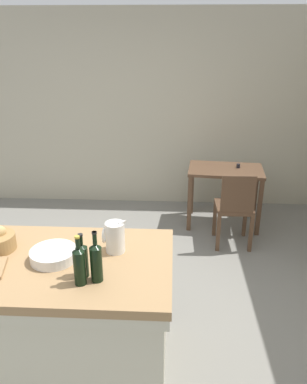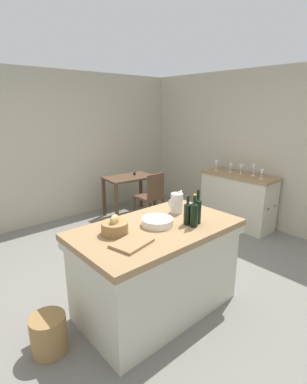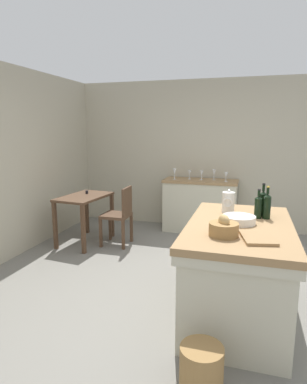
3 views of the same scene
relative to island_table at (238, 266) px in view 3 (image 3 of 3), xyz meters
name	(u,v)px [view 3 (image 3 of 3)]	position (x,y,z in m)	size (l,w,h in m)	color
ground_plane	(191,293)	(0.28, 0.48, -0.49)	(6.76, 6.76, 0.00)	slate
wall_right	(219,155)	(2.88, 0.48, 0.81)	(0.12, 5.20, 2.60)	#B2AA93
island_table	(238,266)	(0.00, 0.00, 0.00)	(1.59, 0.93, 0.90)	#99754C
side_cabinet	(200,205)	(2.54, 0.74, -0.03)	(0.52, 1.27, 0.90)	#99754C
writing_desk	(85,203)	(1.44, 2.37, 0.14)	(0.95, 0.64, 0.80)	#513826
wooden_chair	(120,214)	(1.48, 1.80, 0.01)	(0.41, 0.41, 0.90)	#513826
pitcher	(228,202)	(0.41, 0.14, 0.53)	(0.17, 0.13, 0.25)	silver
wash_bowl	(239,219)	(0.02, 0.01, 0.45)	(0.30, 0.30, 0.07)	silver
bread_basket	(224,228)	(-0.40, 0.12, 0.48)	(0.24, 0.24, 0.18)	olive
cutting_board	(258,238)	(-0.41, -0.15, 0.43)	(0.32, 0.24, 0.02)	#99754C
wine_bottle_dark	(263,203)	(0.35, -0.20, 0.55)	(0.07, 0.07, 0.33)	black
wine_bottle_amber	(258,206)	(0.25, -0.16, 0.53)	(0.07, 0.07, 0.29)	black
wine_bottle_green	(267,206)	(0.26, -0.24, 0.54)	(0.07, 0.07, 0.32)	black
wine_glass_far_left	(226,175)	(2.49, 0.32, 0.52)	(0.07, 0.07, 0.16)	white
wine_glass_left	(214,173)	(2.60, 0.53, 0.54)	(0.07, 0.07, 0.18)	white
wine_glass_middle	(201,173)	(2.55, 0.73, 0.53)	(0.07, 0.07, 0.16)	white
wine_glass_right	(189,173)	(2.57, 0.94, 0.52)	(0.07, 0.07, 0.16)	white
wine_glass_far_right	(175,172)	(2.49, 1.19, 0.55)	(0.07, 0.07, 0.19)	white
wicker_hamper	(201,370)	(-1.05, 0.18, -0.32)	(0.30, 0.30, 0.33)	olive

